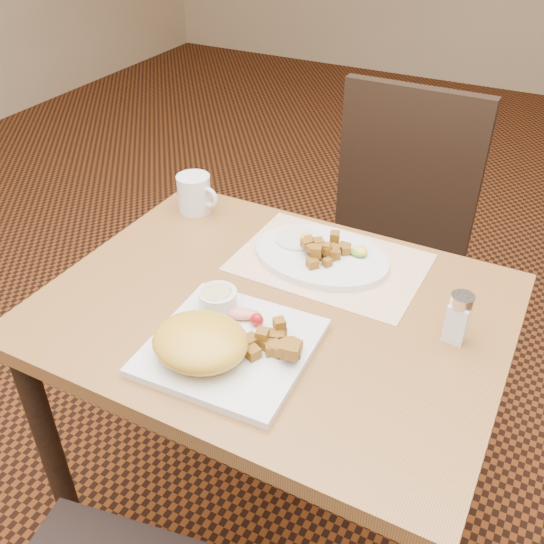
{
  "coord_description": "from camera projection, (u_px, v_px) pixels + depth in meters",
  "views": [
    {
      "loc": [
        0.44,
        -0.84,
        1.5
      ],
      "look_at": [
        -0.01,
        0.01,
        0.82
      ],
      "focal_mm": 40.0,
      "sensor_mm": 36.0,
      "label": 1
    }
  ],
  "objects": [
    {
      "name": "garnish_ov",
      "position": [
        359.0,
        252.0,
        1.31
      ],
      "size": [
        0.05,
        0.04,
        0.02
      ],
      "color": "#387223",
      "rests_on": "plate_oval"
    },
    {
      "name": "plate_square",
      "position": [
        231.0,
        347.0,
        1.09
      ],
      "size": [
        0.29,
        0.29,
        0.02
      ],
      "primitive_type": "cube",
      "rotation": [
        0.0,
        0.0,
        0.05
      ],
      "color": "silver",
      "rests_on": "table"
    },
    {
      "name": "ground",
      "position": [
        273.0,
        523.0,
        1.64
      ],
      "size": [
        8.0,
        8.0,
        0.0
      ],
      "primitive_type": "plane",
      "color": "black",
      "rests_on": "ground"
    },
    {
      "name": "salt_shaker",
      "position": [
        458.0,
        317.0,
        1.09
      ],
      "size": [
        0.05,
        0.05,
        0.1
      ],
      "color": "white",
      "rests_on": "table"
    },
    {
      "name": "fried_egg",
      "position": [
        299.0,
        238.0,
        1.37
      ],
      "size": [
        0.1,
        0.1,
        0.02
      ],
      "color": "white",
      "rests_on": "plate_oval"
    },
    {
      "name": "garnish_sq",
      "position": [
        248.0,
        316.0,
        1.14
      ],
      "size": [
        0.08,
        0.05,
        0.03
      ],
      "color": "#387223",
      "rests_on": "plate_square"
    },
    {
      "name": "home_fries_ov",
      "position": [
        325.0,
        249.0,
        1.3
      ],
      "size": [
        0.1,
        0.12,
        0.04
      ],
      "color": "#8D5C16",
      "rests_on": "plate_oval"
    },
    {
      "name": "coffee_mug",
      "position": [
        195.0,
        194.0,
        1.49
      ],
      "size": [
        0.11,
        0.08,
        0.09
      ],
      "color": "silver",
      "rests_on": "table"
    },
    {
      "name": "ramekin",
      "position": [
        218.0,
        299.0,
        1.16
      ],
      "size": [
        0.07,
        0.07,
        0.04
      ],
      "color": "silver",
      "rests_on": "plate_square"
    },
    {
      "name": "chair_far",
      "position": [
        388.0,
        241.0,
        1.79
      ],
      "size": [
        0.43,
        0.44,
        0.97
      ],
      "rotation": [
        0.0,
        0.0,
        3.13
      ],
      "color": "black",
      "rests_on": "ground"
    },
    {
      "name": "table",
      "position": [
        273.0,
        345.0,
        1.27
      ],
      "size": [
        0.9,
        0.7,
        0.75
      ],
      "color": "#95602E",
      "rests_on": "ground"
    },
    {
      "name": "home_fries_sq",
      "position": [
        274.0,
        343.0,
        1.07
      ],
      "size": [
        0.12,
        0.1,
        0.04
      ],
      "color": "#8D5C16",
      "rests_on": "plate_square"
    },
    {
      "name": "plate_oval",
      "position": [
        321.0,
        256.0,
        1.33
      ],
      "size": [
        0.31,
        0.24,
        0.02
      ],
      "primitive_type": null,
      "rotation": [
        0.0,
        0.0,
        -0.04
      ],
      "color": "silver",
      "rests_on": "placemat"
    },
    {
      "name": "placemat",
      "position": [
        330.0,
        262.0,
        1.33
      ],
      "size": [
        0.4,
        0.29,
        0.0
      ],
      "primitive_type": "cube",
      "rotation": [
        0.0,
        0.0,
        -0.01
      ],
      "color": "white",
      "rests_on": "table"
    },
    {
      "name": "hollandaise_mound",
      "position": [
        200.0,
        342.0,
        1.05
      ],
      "size": [
        0.18,
        0.15,
        0.06
      ],
      "color": "gold",
      "rests_on": "plate_square"
    }
  ]
}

